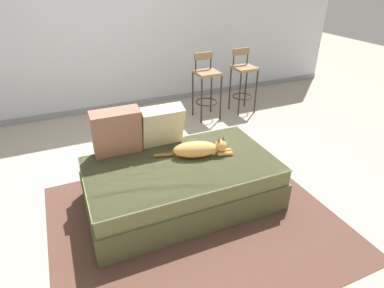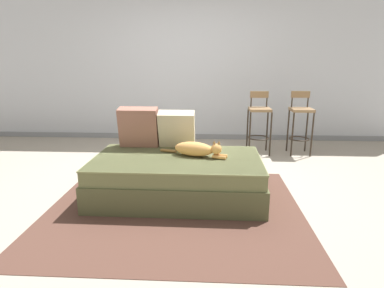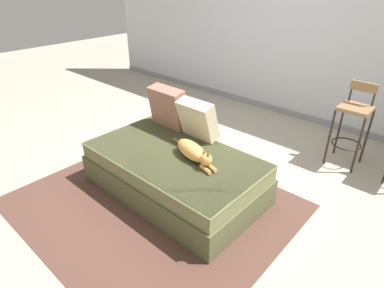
{
  "view_description": "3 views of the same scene",
  "coord_description": "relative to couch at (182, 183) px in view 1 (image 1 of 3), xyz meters",
  "views": [
    {
      "loc": [
        -0.9,
        -2.7,
        2.01
      ],
      "look_at": [
        0.15,
        -0.3,
        0.56
      ],
      "focal_mm": 30.0,
      "sensor_mm": 36.0,
      "label": 1
    },
    {
      "loc": [
        0.33,
        -3.56,
        1.42
      ],
      "look_at": [
        0.15,
        -0.3,
        0.56
      ],
      "focal_mm": 30.0,
      "sensor_mm": 36.0,
      "label": 2
    },
    {
      "loc": [
        1.93,
        -2.29,
        2.0
      ],
      "look_at": [
        0.15,
        -0.3,
        0.56
      ],
      "focal_mm": 30.0,
      "sensor_mm": 36.0,
      "label": 3
    }
  ],
  "objects": [
    {
      "name": "throw_pillow_corner",
      "position": [
        -0.48,
        0.41,
        0.45
      ],
      "size": [
        0.44,
        0.23,
        0.46
      ],
      "color": "#936051",
      "rests_on": "couch"
    },
    {
      "name": "ground_plane",
      "position": [
        0.0,
        0.4,
        -0.22
      ],
      "size": [
        16.0,
        16.0,
        0.0
      ],
      "primitive_type": "plane",
      "color": "#A89E8E",
      "rests_on": "ground"
    },
    {
      "name": "bar_stool_near_window",
      "position": [
        1.09,
        1.72,
        0.33
      ],
      "size": [
        0.33,
        0.33,
        0.95
      ],
      "color": "#2D2319",
      "rests_on": "ground"
    },
    {
      "name": "cat",
      "position": [
        0.2,
        0.06,
        0.29
      ],
      "size": [
        0.72,
        0.29,
        0.19
      ],
      "color": "tan",
      "rests_on": "couch"
    },
    {
      "name": "throw_pillow_middle",
      "position": [
        -0.04,
        0.4,
        0.43
      ],
      "size": [
        0.41,
        0.26,
        0.43
      ],
      "color": "beige",
      "rests_on": "couch"
    },
    {
      "name": "area_rug",
      "position": [
        0.0,
        -0.3,
        -0.22
      ],
      "size": [
        2.45,
        2.11,
        0.01
      ],
      "primitive_type": "cube",
      "color": "brown",
      "rests_on": "ground"
    },
    {
      "name": "wall_baseboard_trim",
      "position": [
        0.0,
        2.6,
        -0.18
      ],
      "size": [
        8.0,
        0.02,
        0.09
      ],
      "primitive_type": "cube",
      "color": "gray",
      "rests_on": "ground"
    },
    {
      "name": "couch",
      "position": [
        0.0,
        0.0,
        0.0
      ],
      "size": [
        1.76,
        1.02,
        0.44
      ],
      "color": "brown",
      "rests_on": "ground"
    },
    {
      "name": "wall_back_panel",
      "position": [
        0.0,
        2.65,
        1.08
      ],
      "size": [
        8.0,
        0.1,
        2.6
      ],
      "primitive_type": "cube",
      "color": "silver",
      "rests_on": "ground"
    },
    {
      "name": "bar_stool_by_doorway",
      "position": [
        1.71,
        1.73,
        0.33
      ],
      "size": [
        0.32,
        0.32,
        0.95
      ],
      "color": "#2D2319",
      "rests_on": "ground"
    }
  ]
}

